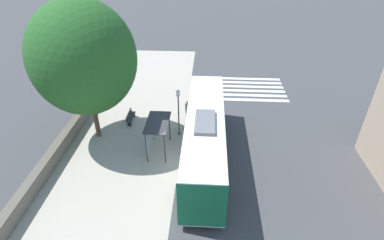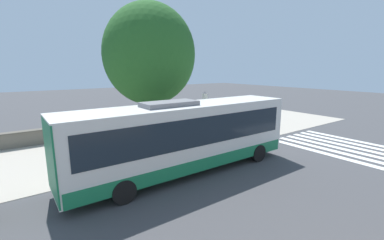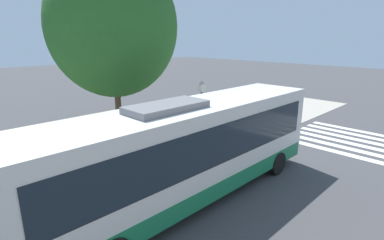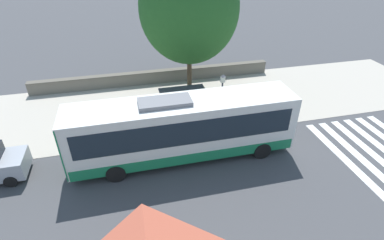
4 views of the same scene
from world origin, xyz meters
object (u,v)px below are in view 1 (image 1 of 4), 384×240
Objects in this scene: bus at (205,136)px; pedestrian at (187,108)px; bench at (130,117)px; shade_tree at (83,58)px; street_lamp_near at (178,109)px; bus_shelter at (156,127)px.

pedestrian is (-1.55, 5.14, -0.88)m from bus.
shade_tree is at bearing -132.57° from bench.
bus_shelter is at bearing -122.64° from street_lamp_near.
shade_tree reaches higher than pedestrian.
street_lamp_near is at bearing 125.41° from bus.
bench is (-2.84, 3.75, -1.56)m from bus_shelter.
pedestrian is 9.01m from shade_tree.
bus is 5.44m from pedestrian.
shade_tree is at bearing -156.99° from pedestrian.
street_lamp_near is at bearing -102.21° from pedestrian.
street_lamp_near is at bearing 5.34° from shade_tree.
shade_tree reaches higher than street_lamp_near.
bus reaches higher than bench.
bench is 6.59m from shade_tree.
bench is at bearing -171.89° from pedestrian.
bus is 3.54m from street_lamp_near.
pedestrian is 2.64m from street_lamp_near.
street_lamp_near is 7.43m from shade_tree.
shade_tree is at bearing 162.02° from bus_shelter.
bus is at bearing -11.88° from bus_shelter.
bus is 3.12× the size of street_lamp_near.
street_lamp_near reaches higher than bus_shelter.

